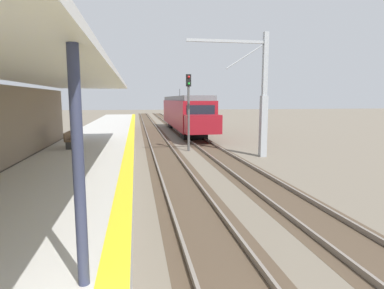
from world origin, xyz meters
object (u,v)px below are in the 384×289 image
catenary_pylon_far_side (259,98)px  platform_bench (70,139)px  approaching_train (185,112)px  rail_signal_post (189,105)px

catenary_pylon_far_side → platform_bench: bearing=-178.0°
approaching_train → rail_signal_post: 12.66m
approaching_train → catenary_pylon_far_side: catenary_pylon_far_side is taller
rail_signal_post → approaching_train: bearing=82.6°
approaching_train → platform_bench: approaching_train is taller
catenary_pylon_far_side → platform_bench: (-11.02, -0.39, -2.23)m
approaching_train → platform_bench: size_ratio=12.25×
rail_signal_post → catenary_pylon_far_side: 4.89m
approaching_train → rail_signal_post: bearing=-97.4°
platform_bench → rail_signal_post: bearing=25.0°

